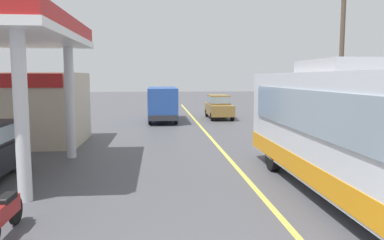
{
  "coord_description": "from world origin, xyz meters",
  "views": [
    {
      "loc": [
        -2.78,
        -4.07,
        3.2
      ],
      "look_at": [
        -1.5,
        10.0,
        1.6
      ],
      "focal_mm": 35.58,
      "sensor_mm": 36.0,
      "label": 1
    }
  ],
  "objects": [
    {
      "name": "coach_bus_main",
      "position": [
        2.27,
        5.14,
        1.72
      ],
      "size": [
        2.6,
        11.04,
        3.69
      ],
      "color": "silver",
      "rests_on": "ground"
    },
    {
      "name": "minibus_opposing_lane",
      "position": [
        -2.42,
        23.63,
        1.47
      ],
      "size": [
        2.04,
        6.13,
        2.44
      ],
      "color": "#264C9E",
      "rests_on": "ground"
    },
    {
      "name": "ground",
      "position": [
        0.0,
        20.0,
        0.0
      ],
      "size": [
        120.0,
        120.0,
        0.0
      ],
      "primitive_type": "plane",
      "color": "#4C4C51"
    },
    {
      "name": "lane_divider_stripe",
      "position": [
        0.0,
        15.0,
        0.0
      ],
      "size": [
        0.16,
        50.0,
        0.01
      ],
      "primitive_type": "cube",
      "color": "#D8CC4C",
      "rests_on": "ground"
    },
    {
      "name": "motorcycle_parked_forecourt",
      "position": [
        -5.9,
        3.69,
        0.44
      ],
      "size": [
        0.55,
        1.8,
        0.92
      ],
      "color": "black",
      "rests_on": "ground"
    },
    {
      "name": "car_trailing_behind_bus",
      "position": [
        1.94,
        24.93,
        1.01
      ],
      "size": [
        1.7,
        4.2,
        1.82
      ],
      "color": "olive",
      "rests_on": "ground"
    },
    {
      "name": "utility_pole_roadside",
      "position": [
        6.94,
        15.48,
        4.13
      ],
      "size": [
        1.8,
        0.24,
        7.91
      ],
      "color": "brown",
      "rests_on": "ground"
    }
  ]
}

